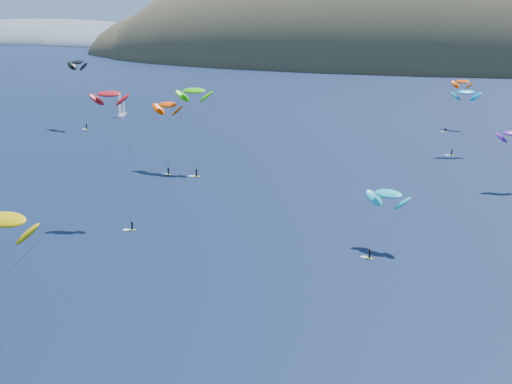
{
  "coord_description": "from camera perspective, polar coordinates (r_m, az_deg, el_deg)",
  "views": [
    {
      "loc": [
        40.89,
        -44.71,
        43.25
      ],
      "look_at": [
        3.87,
        80.0,
        9.0
      ],
      "focal_mm": 50.0,
      "sensor_mm": 36.0,
      "label": 1
    }
  ],
  "objects": [
    {
      "name": "island",
      "position": [
        609.46,
        16.54,
        9.07
      ],
      "size": [
        730.0,
        300.0,
        210.0
      ],
      "color": "#3D3526",
      "rests_on": "ground"
    },
    {
      "name": "kitesurfer_2",
      "position": [
        102.04,
        -19.47,
        -2.11
      ],
      "size": [
        11.06,
        12.14,
        18.12
      ],
      "rotation": [
        0.0,
        0.0,
        -0.11
      ],
      "color": "yellow",
      "rests_on": "ground"
    },
    {
      "name": "kitesurfer_4",
      "position": [
        220.04,
        16.47,
        7.66
      ],
      "size": [
        9.04,
        6.9,
        20.73
      ],
      "rotation": [
        0.0,
        0.0,
        0.27
      ],
      "color": "yellow",
      "rests_on": "ground"
    },
    {
      "name": "kitesurfer_5",
      "position": [
        131.41,
        10.53,
        -0.15
      ],
      "size": [
        9.27,
        11.41,
        12.38
      ],
      "rotation": [
        0.0,
        0.0,
        -0.41
      ],
      "color": "yellow",
      "rests_on": "ground"
    },
    {
      "name": "kitesurfer_11",
      "position": [
        268.0,
        16.19,
        8.48
      ],
      "size": [
        9.73,
        15.58,
        19.02
      ],
      "rotation": [
        0.0,
        0.0,
        -0.53
      ],
      "color": "yellow",
      "rests_on": "ground"
    },
    {
      "name": "headland",
      "position": [
        932.84,
        -15.21,
        11.38
      ],
      "size": [
        460.0,
        250.0,
        60.0
      ],
      "color": "slate",
      "rests_on": "ground"
    },
    {
      "name": "kitesurfer_3",
      "position": [
        190.73,
        -4.99,
        8.07
      ],
      "size": [
        9.73,
        10.64,
        23.98
      ],
      "rotation": [
        0.0,
        0.0,
        0.02
      ],
      "color": "yellow",
      "rests_on": "ground"
    },
    {
      "name": "kitesurfer_1",
      "position": [
        193.44,
        -7.09,
        6.94
      ],
      "size": [
        10.23,
        11.41,
        19.99
      ],
      "rotation": [
        0.0,
        0.0,
        -0.3
      ],
      "color": "yellow",
      "rests_on": "ground"
    },
    {
      "name": "sailboat",
      "position": [
        290.92,
        -10.7,
        6.13
      ],
      "size": [
        9.06,
        7.75,
        10.97
      ],
      "rotation": [
        0.0,
        0.0,
        0.18
      ],
      "color": "silver",
      "rests_on": "ground"
    },
    {
      "name": "kitesurfer_12",
      "position": [
        266.76,
        -14.09,
        10.03
      ],
      "size": [
        11.18,
        9.57,
        26.03
      ],
      "rotation": [
        0.0,
        0.0,
        -0.39
      ],
      "color": "yellow",
      "rests_on": "ground"
    },
    {
      "name": "kitesurfer_9",
      "position": [
        146.76,
        -11.65,
        7.66
      ],
      "size": [
        11.83,
        9.53,
        28.11
      ],
      "rotation": [
        0.0,
        0.0,
        0.25
      ],
      "color": "yellow",
      "rests_on": "ground"
    }
  ]
}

